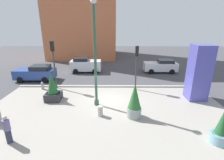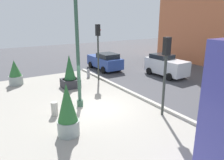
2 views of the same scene
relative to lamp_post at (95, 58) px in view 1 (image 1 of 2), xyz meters
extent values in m
plane|color=#47474C|center=(0.84, 4.77, -3.73)|extent=(60.00, 60.00, 0.00)
cube|color=#9E998E|center=(0.84, -1.23, -3.73)|extent=(18.00, 10.00, 0.02)
cube|color=#B7B2A8|center=(0.84, 3.89, -3.65)|extent=(18.00, 0.24, 0.16)
cylinder|color=#335642|center=(0.00, 0.00, -3.53)|extent=(0.36, 0.36, 0.40)
cylinder|color=#335642|center=(0.00, 0.00, -0.07)|extent=(0.20, 0.20, 7.31)
ellipsoid|color=silver|center=(0.00, 0.00, 3.76)|extent=(0.44, 0.44, 0.28)
cube|color=#4C4CAD|center=(8.29, 1.27, -1.44)|extent=(1.48, 1.48, 4.57)
cube|color=#2D2D33|center=(-3.68, 0.84, -3.40)|extent=(1.23, 1.23, 0.66)
cylinder|color=#382819|center=(-3.68, 0.84, -3.09)|extent=(1.17, 1.17, 0.04)
cone|color=#235B2D|center=(-3.68, 0.84, -2.16)|extent=(0.85, 0.85, 1.82)
cylinder|color=gray|center=(2.74, -1.76, -3.37)|extent=(0.98, 0.98, 0.71)
cylinder|color=#382819|center=(2.74, -1.76, -3.04)|extent=(0.90, 0.90, 0.04)
cone|color=#2D6B33|center=(2.74, -1.76, -2.16)|extent=(0.89, 0.89, 1.73)
cylinder|color=#7AA8B7|center=(7.05, -4.34, -3.43)|extent=(1.02, 1.02, 0.59)
cylinder|color=#382819|center=(7.05, -4.34, -3.16)|extent=(0.93, 0.93, 0.04)
cone|color=#235B2D|center=(7.05, -4.34, -2.33)|extent=(0.63, 0.63, 1.61)
cylinder|color=#99999E|center=(-5.58, 3.25, -3.45)|extent=(0.26, 0.26, 0.55)
sphere|color=#99999E|center=(-5.58, 3.25, -3.10)|extent=(0.24, 0.24, 0.24)
cylinder|color=#99999E|center=(-5.41, 3.25, -3.42)|extent=(0.12, 0.10, 0.10)
cylinder|color=#B2ADA3|center=(0.42, -1.66, -3.35)|extent=(0.36, 0.36, 0.75)
cylinder|color=#333833|center=(3.45, 3.31, -2.09)|extent=(0.14, 0.14, 3.28)
cube|color=black|center=(3.45, 3.31, 0.00)|extent=(0.28, 0.32, 0.90)
sphere|color=yellow|center=(3.45, 3.48, -0.27)|extent=(0.18, 0.18, 0.18)
cylinder|color=#333833|center=(-4.32, 3.59, -1.89)|extent=(0.14, 0.14, 3.67)
cube|color=black|center=(-4.32, 3.59, 0.39)|extent=(0.28, 0.32, 0.90)
sphere|color=red|center=(-4.32, 3.76, 0.39)|extent=(0.18, 0.18, 0.18)
cube|color=silver|center=(7.38, 9.30, -2.95)|extent=(4.21, 1.80, 1.01)
cube|color=#1E2328|center=(8.01, 9.29, -2.25)|extent=(1.91, 1.55, 0.39)
cylinder|color=black|center=(6.07, 8.47, -3.41)|extent=(0.64, 0.23, 0.64)
cylinder|color=black|center=(6.10, 10.19, -3.41)|extent=(0.64, 0.23, 0.64)
cylinder|color=black|center=(8.66, 8.42, -3.41)|extent=(0.64, 0.23, 0.64)
cylinder|color=black|center=(8.69, 10.14, -3.41)|extent=(0.64, 0.23, 0.64)
cube|color=#2D4793|center=(-7.40, 5.94, -2.95)|extent=(4.29, 1.83, 1.00)
cube|color=#1E2328|center=(-6.76, 5.95, -2.24)|extent=(1.94, 1.60, 0.43)
cylinder|color=black|center=(-8.72, 5.03, -3.41)|extent=(0.64, 0.22, 0.64)
cylinder|color=black|center=(-8.73, 6.84, -3.41)|extent=(0.64, 0.22, 0.64)
cylinder|color=black|center=(-6.07, 5.05, -3.41)|extent=(0.64, 0.22, 0.64)
cylinder|color=black|center=(-6.08, 6.86, -3.41)|extent=(0.64, 0.22, 0.64)
cube|color=silver|center=(-2.27, 9.33, -2.83)|extent=(3.94, 1.87, 1.25)
cube|color=#1E2328|center=(-2.85, 9.32, -2.02)|extent=(1.79, 1.59, 0.38)
cylinder|color=black|center=(-1.09, 10.24, -3.41)|extent=(0.65, 0.24, 0.64)
cylinder|color=black|center=(-1.04, 8.49, -3.41)|extent=(0.65, 0.24, 0.64)
cylinder|color=black|center=(-3.50, 10.17, -3.41)|extent=(0.65, 0.24, 0.64)
cylinder|color=black|center=(-3.45, 8.42, -3.41)|extent=(0.65, 0.24, 0.64)
cube|color=#33384C|center=(-4.28, -4.48, -3.32)|extent=(0.34, 0.31, 0.82)
cylinder|color=slate|center=(-4.28, -4.48, -2.60)|extent=(0.49, 0.49, 0.61)
sphere|color=beige|center=(-4.28, -4.48, -2.19)|extent=(0.22, 0.22, 0.22)
camera|label=1|loc=(1.33, -12.01, 2.47)|focal=27.10mm
camera|label=2|loc=(11.16, -4.68, 1.41)|focal=34.72mm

